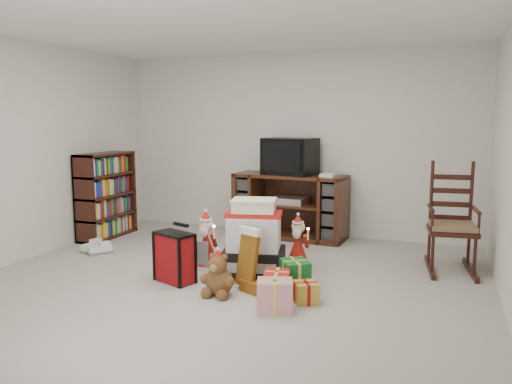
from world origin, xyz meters
TOP-DOWN VIEW (x-y plane):
  - room at (0.00, 0.00)m, footprint 5.01×5.01m
  - tv_stand at (0.03, 2.20)m, footprint 1.55×0.66m
  - bookshelf at (-2.31, 1.34)m, footprint 0.31×0.94m
  - rocking_chair at (2.08, 1.38)m, footprint 0.57×0.85m
  - gift_pile at (0.18, 0.45)m, footprint 0.71×0.58m
  - red_suitcase at (-0.47, -0.04)m, footprint 0.43×0.33m
  - stocking at (0.28, 0.01)m, footprint 0.31×0.23m
  - teddy_bear at (0.09, -0.22)m, footprint 0.26×0.23m
  - santa_figurine at (0.52, 0.88)m, footprint 0.29×0.27m
  - mrs_claus_figurine at (-0.40, 0.50)m, footprint 0.31×0.29m
  - sneaker_pair at (-1.93, 0.60)m, footprint 0.39×0.30m
  - gift_cluster at (0.67, -0.07)m, footprint 0.55×0.84m
  - crt_television at (0.03, 2.18)m, footprint 0.74×0.60m

SIDE VIEW (x-z plane):
  - sneaker_pair at x=-1.93m, z-range 0.00..0.10m
  - gift_cluster at x=0.67m, z-range 0.00..0.25m
  - teddy_bear at x=0.09m, z-range -0.02..0.36m
  - santa_figurine at x=0.52m, z-range -0.07..0.52m
  - mrs_claus_figurine at x=-0.40m, z-range -0.07..0.56m
  - red_suitcase at x=-0.47m, z-range -0.04..0.55m
  - stocking at x=0.28m, z-range 0.00..0.61m
  - gift_pile at x=0.18m, z-range -0.05..0.73m
  - rocking_chair at x=2.08m, z-range -0.19..1.01m
  - tv_stand at x=0.03m, z-range 0.00..0.87m
  - bookshelf at x=-2.31m, z-range -0.02..1.13m
  - crt_television at x=0.03m, z-range 0.87..1.35m
  - room at x=0.00m, z-range -0.01..2.51m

